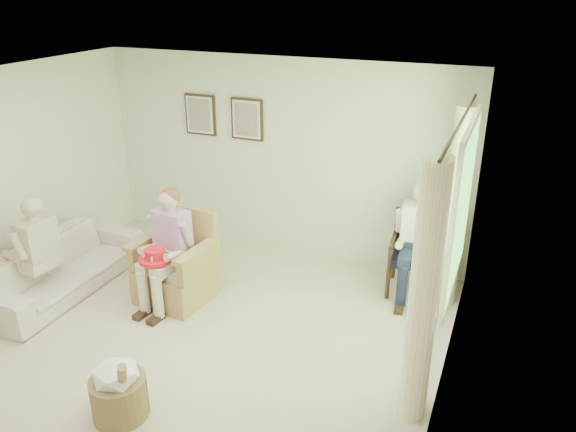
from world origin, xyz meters
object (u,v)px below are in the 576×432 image
object	(u,v)px
sofa	(62,267)
person_dark	(417,234)
wicker_armchair	(177,272)
person_wicker	(168,241)
person_sofa	(33,247)
red_hat	(156,256)
hatbox	(118,389)
wood_armchair	(418,250)

from	to	relation	value
sofa	person_dark	size ratio (longest dim) A/B	1.56
wicker_armchair	person_wicker	bearing A→B (deg)	-83.91
sofa	person_sofa	world-z (taller)	person_sofa
sofa	wicker_armchair	bearing A→B (deg)	-73.96
person_sofa	person_dark	bearing A→B (deg)	118.47
red_hat	hatbox	bearing A→B (deg)	-67.26
person_wicker	red_hat	size ratio (longest dim) A/B	3.60
person_wicker	hatbox	size ratio (longest dim) A/B	1.91
wicker_armchair	sofa	size ratio (longest dim) A/B	0.49
sofa	hatbox	bearing A→B (deg)	-126.66
sofa	hatbox	size ratio (longest dim) A/B	2.99
sofa	person_sofa	size ratio (longest dim) A/B	1.65
wicker_armchair	person_wicker	xyz separation A→B (m)	(0.00, -0.14, 0.46)
wood_armchair	red_hat	xyz separation A→B (m)	(-2.56, -1.60, 0.18)
wood_armchair	person_sofa	size ratio (longest dim) A/B	0.73
person_dark	red_hat	world-z (taller)	person_dark
hatbox	person_sofa	bearing A→B (deg)	150.31
person_dark	sofa	bearing A→B (deg)	-164.00
person_wicker	person_dark	size ratio (longest dim) A/B	1.00
sofa	red_hat	bearing A→B (deg)	-87.75
sofa	person_wicker	bearing A→B (deg)	-79.33
wicker_armchair	wood_armchair	world-z (taller)	wicker_armchair
red_hat	sofa	bearing A→B (deg)	-177.75
person_dark	red_hat	xyz separation A→B (m)	(-2.56, -1.45, -0.10)
person_sofa	red_hat	xyz separation A→B (m)	(1.34, 0.40, -0.04)
person_dark	person_wicker	bearing A→B (deg)	-158.92
wicker_armchair	sofa	distance (m)	1.42
sofa	person_dark	world-z (taller)	person_dark
wood_armchair	red_hat	distance (m)	3.02
person_dark	red_hat	size ratio (longest dim) A/B	3.60
red_hat	hatbox	xyz separation A→B (m)	(0.64, -1.53, -0.41)
wood_armchair	person_sofa	bearing A→B (deg)	-157.89
wicker_armchair	sofa	xyz separation A→B (m)	(-1.37, -0.39, -0.02)
person_dark	hatbox	bearing A→B (deg)	-127.89
wicker_armchair	wood_armchair	xyz separation A→B (m)	(2.53, 1.26, 0.19)
wicker_armchair	person_wicker	distance (m)	0.48
red_hat	hatbox	size ratio (longest dim) A/B	0.53
sofa	red_hat	size ratio (longest dim) A/B	5.64
wood_armchair	sofa	bearing A→B (deg)	-162.05
wood_armchair	wicker_armchair	bearing A→B (deg)	-158.57
person_dark	wicker_armchair	bearing A→B (deg)	-161.44
person_dark	person_sofa	bearing A→B (deg)	-159.72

